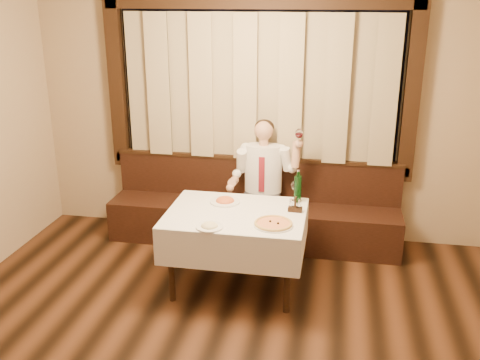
% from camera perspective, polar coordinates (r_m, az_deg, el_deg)
% --- Properties ---
extents(room, '(5.01, 6.01, 2.81)m').
position_cam_1_polar(room, '(3.98, -2.46, 2.48)').
color(room, black).
rests_on(room, ground).
extents(banquette, '(3.20, 0.61, 0.94)m').
position_cam_1_polar(banquette, '(6.00, 1.44, -3.68)').
color(banquette, black).
rests_on(banquette, ground).
extents(dining_table, '(1.27, 0.97, 0.76)m').
position_cam_1_polar(dining_table, '(4.94, -0.43, -4.58)').
color(dining_table, black).
rests_on(dining_table, ground).
extents(pizza, '(0.35, 0.35, 0.04)m').
position_cam_1_polar(pizza, '(4.63, 3.58, -4.67)').
color(pizza, white).
rests_on(pizza, dining_table).
extents(pasta_red, '(0.29, 0.29, 0.10)m').
position_cam_1_polar(pasta_red, '(5.11, -1.61, -2.01)').
color(pasta_red, white).
rests_on(pasta_red, dining_table).
extents(pasta_cream, '(0.24, 0.24, 0.08)m').
position_cam_1_polar(pasta_cream, '(4.58, -3.28, -4.73)').
color(pasta_cream, white).
rests_on(pasta_cream, dining_table).
extents(green_bottle, '(0.07, 0.07, 0.32)m').
position_cam_1_polar(green_bottle, '(5.12, 6.18, -0.90)').
color(green_bottle, '#0E4514').
rests_on(green_bottle, dining_table).
extents(table_wine_glass, '(0.08, 0.08, 0.20)m').
position_cam_1_polar(table_wine_glass, '(5.14, 5.89, -0.70)').
color(table_wine_glass, white).
rests_on(table_wine_glass, dining_table).
extents(cruet_caddy, '(0.13, 0.07, 0.14)m').
position_cam_1_polar(cruet_caddy, '(4.92, 5.91, -2.82)').
color(cruet_caddy, black).
rests_on(cruet_caddy, dining_table).
extents(seated_man, '(0.76, 0.57, 1.40)m').
position_cam_1_polar(seated_man, '(5.72, 2.46, 0.54)').
color(seated_man, black).
rests_on(seated_man, ground).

